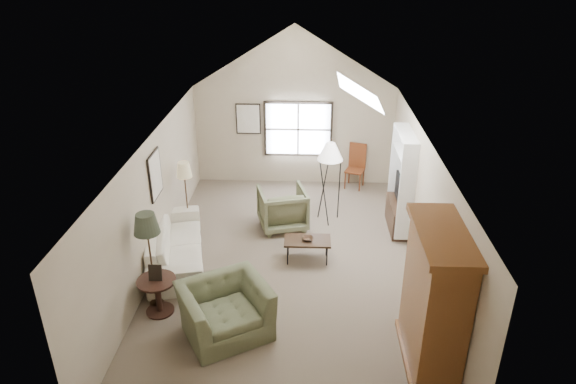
{
  "coord_description": "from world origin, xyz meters",
  "views": [
    {
      "loc": [
        0.38,
        -8.32,
        5.57
      ],
      "look_at": [
        0.0,
        0.4,
        1.4
      ],
      "focal_mm": 32.0,
      "sensor_mm": 36.0,
      "label": 1
    }
  ],
  "objects_px": {
    "side_table": "(158,296)",
    "coffee_table": "(307,250)",
    "side_chair": "(355,167)",
    "armchair_near": "(225,310)",
    "armoire": "(434,300)",
    "sofa": "(175,243)",
    "armchair_far": "(282,208)"
  },
  "relations": [
    {
      "from": "side_table",
      "to": "side_chair",
      "type": "height_order",
      "value": "side_chair"
    },
    {
      "from": "sofa",
      "to": "armchair_near",
      "type": "bearing_deg",
      "value": -160.8
    },
    {
      "from": "armoire",
      "to": "sofa",
      "type": "relative_size",
      "value": 0.86
    },
    {
      "from": "sofa",
      "to": "armchair_near",
      "type": "distance_m",
      "value": 2.43
    },
    {
      "from": "armoire",
      "to": "sofa",
      "type": "xyz_separation_m",
      "value": [
        -4.37,
        2.54,
        -0.72
      ]
    },
    {
      "from": "side_chair",
      "to": "side_table",
      "type": "bearing_deg",
      "value": -106.14
    },
    {
      "from": "coffee_table",
      "to": "side_chair",
      "type": "xyz_separation_m",
      "value": [
        1.17,
        3.46,
        0.34
      ]
    },
    {
      "from": "sofa",
      "to": "side_table",
      "type": "distance_m",
      "value": 1.6
    },
    {
      "from": "sofa",
      "to": "coffee_table",
      "type": "xyz_separation_m",
      "value": [
        2.57,
        0.1,
        -0.15
      ]
    },
    {
      "from": "armchair_near",
      "to": "coffee_table",
      "type": "xyz_separation_m",
      "value": [
        1.27,
        2.15,
        -0.2
      ]
    },
    {
      "from": "armchair_far",
      "to": "side_table",
      "type": "relative_size",
      "value": 1.55
    },
    {
      "from": "armoire",
      "to": "side_table",
      "type": "xyz_separation_m",
      "value": [
        -4.27,
        0.94,
        -0.78
      ]
    },
    {
      "from": "coffee_table",
      "to": "side_table",
      "type": "distance_m",
      "value": 3.0
    },
    {
      "from": "armchair_far",
      "to": "side_table",
      "type": "xyz_separation_m",
      "value": [
        -1.92,
        -3.02,
        -0.13
      ]
    },
    {
      "from": "armoire",
      "to": "side_chair",
      "type": "relative_size",
      "value": 1.94
    },
    {
      "from": "armchair_far",
      "to": "side_chair",
      "type": "distance_m",
      "value": 2.75
    },
    {
      "from": "side_chair",
      "to": "armchair_near",
      "type": "bearing_deg",
      "value": -94.43
    },
    {
      "from": "armchair_near",
      "to": "coffee_table",
      "type": "bearing_deg",
      "value": 29.33
    },
    {
      "from": "side_table",
      "to": "side_chair",
      "type": "distance_m",
      "value": 6.32
    },
    {
      "from": "armchair_near",
      "to": "side_table",
      "type": "xyz_separation_m",
      "value": [
        -1.2,
        0.45,
        -0.1
      ]
    },
    {
      "from": "sofa",
      "to": "side_table",
      "type": "xyz_separation_m",
      "value": [
        0.1,
        -1.6,
        -0.05
      ]
    },
    {
      "from": "sofa",
      "to": "armchair_near",
      "type": "relative_size",
      "value": 1.97
    },
    {
      "from": "armchair_near",
      "to": "coffee_table",
      "type": "height_order",
      "value": "armchair_near"
    },
    {
      "from": "sofa",
      "to": "armchair_far",
      "type": "xyz_separation_m",
      "value": [
        2.02,
        1.42,
        0.08
      ]
    },
    {
      "from": "coffee_table",
      "to": "side_chair",
      "type": "distance_m",
      "value": 3.67
    },
    {
      "from": "sofa",
      "to": "armchair_far",
      "type": "relative_size",
      "value": 2.57
    },
    {
      "from": "armoire",
      "to": "sofa",
      "type": "height_order",
      "value": "armoire"
    },
    {
      "from": "armoire",
      "to": "sofa",
      "type": "bearing_deg",
      "value": 149.79
    },
    {
      "from": "armchair_near",
      "to": "coffee_table",
      "type": "relative_size",
      "value": 1.46
    },
    {
      "from": "armoire",
      "to": "side_table",
      "type": "relative_size",
      "value": 3.41
    },
    {
      "from": "side_table",
      "to": "coffee_table",
      "type": "bearing_deg",
      "value": 34.48
    },
    {
      "from": "sofa",
      "to": "coffee_table",
      "type": "relative_size",
      "value": 2.86
    }
  ]
}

